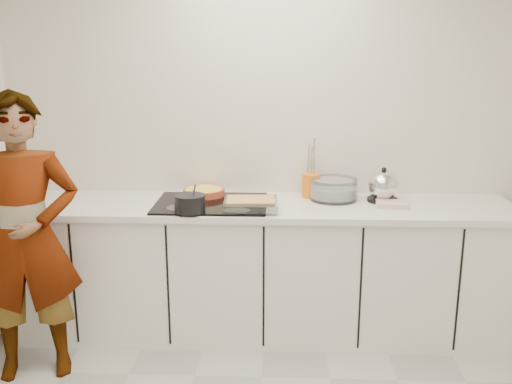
{
  "coord_description": "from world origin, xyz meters",
  "views": [
    {
      "loc": [
        0.09,
        -2.3,
        1.9
      ],
      "look_at": [
        -0.05,
        1.05,
        1.05
      ],
      "focal_mm": 40.0,
      "sensor_mm": 36.0,
      "label": 1
    }
  ],
  "objects_px": {
    "mixing_bowl": "(333,190)",
    "utensil_crock": "(311,185)",
    "saucepan": "(190,203)",
    "hob": "(211,203)",
    "tart_dish": "(204,191)",
    "baking_dish": "(251,203)",
    "cook": "(26,239)",
    "kettle": "(383,187)"
  },
  "relations": [
    {
      "from": "mixing_bowl",
      "to": "utensil_crock",
      "type": "relative_size",
      "value": 2.57
    },
    {
      "from": "mixing_bowl",
      "to": "saucepan",
      "type": "bearing_deg",
      "value": -157.8
    },
    {
      "from": "hob",
      "to": "tart_dish",
      "type": "height_order",
      "value": "tart_dish"
    },
    {
      "from": "baking_dish",
      "to": "cook",
      "type": "bearing_deg",
      "value": -163.09
    },
    {
      "from": "hob",
      "to": "baking_dish",
      "type": "distance_m",
      "value": 0.3
    },
    {
      "from": "mixing_bowl",
      "to": "cook",
      "type": "distance_m",
      "value": 1.94
    },
    {
      "from": "hob",
      "to": "utensil_crock",
      "type": "bearing_deg",
      "value": 18.5
    },
    {
      "from": "utensil_crock",
      "to": "saucepan",
      "type": "bearing_deg",
      "value": -150.2
    },
    {
      "from": "hob",
      "to": "utensil_crock",
      "type": "relative_size",
      "value": 4.47
    },
    {
      "from": "tart_dish",
      "to": "hob",
      "type": "bearing_deg",
      "value": -68.61
    },
    {
      "from": "hob",
      "to": "cook",
      "type": "height_order",
      "value": "cook"
    },
    {
      "from": "tart_dish",
      "to": "cook",
      "type": "height_order",
      "value": "cook"
    },
    {
      "from": "hob",
      "to": "cook",
      "type": "xyz_separation_m",
      "value": [
        -1.0,
        -0.53,
        -0.08
      ]
    },
    {
      "from": "kettle",
      "to": "utensil_crock",
      "type": "height_order",
      "value": "kettle"
    },
    {
      "from": "tart_dish",
      "to": "cook",
      "type": "bearing_deg",
      "value": -142.69
    },
    {
      "from": "cook",
      "to": "tart_dish",
      "type": "bearing_deg",
      "value": 21.8
    },
    {
      "from": "baking_dish",
      "to": "kettle",
      "type": "relative_size",
      "value": 1.32
    },
    {
      "from": "kettle",
      "to": "cook",
      "type": "xyz_separation_m",
      "value": [
        -2.13,
        -0.65,
        -0.17
      ]
    },
    {
      "from": "hob",
      "to": "cook",
      "type": "distance_m",
      "value": 1.14
    },
    {
      "from": "saucepan",
      "to": "baking_dish",
      "type": "relative_size",
      "value": 0.7
    },
    {
      "from": "utensil_crock",
      "to": "mixing_bowl",
      "type": "bearing_deg",
      "value": -24.41
    },
    {
      "from": "saucepan",
      "to": "utensil_crock",
      "type": "distance_m",
      "value": 0.88
    },
    {
      "from": "kettle",
      "to": "cook",
      "type": "distance_m",
      "value": 2.23
    },
    {
      "from": "utensil_crock",
      "to": "hob",
      "type": "bearing_deg",
      "value": -161.5
    },
    {
      "from": "saucepan",
      "to": "hob",
      "type": "bearing_deg",
      "value": 64.13
    },
    {
      "from": "kettle",
      "to": "mixing_bowl",
      "type": "bearing_deg",
      "value": 174.98
    },
    {
      "from": "tart_dish",
      "to": "baking_dish",
      "type": "height_order",
      "value": "baking_dish"
    },
    {
      "from": "baking_dish",
      "to": "cook",
      "type": "relative_size",
      "value": 0.2
    },
    {
      "from": "kettle",
      "to": "cook",
      "type": "bearing_deg",
      "value": -162.96
    },
    {
      "from": "hob",
      "to": "baking_dish",
      "type": "height_order",
      "value": "baking_dish"
    },
    {
      "from": "saucepan",
      "to": "utensil_crock",
      "type": "bearing_deg",
      "value": 29.8
    },
    {
      "from": "saucepan",
      "to": "baking_dish",
      "type": "bearing_deg",
      "value": 11.47
    },
    {
      "from": "baking_dish",
      "to": "mixing_bowl",
      "type": "xyz_separation_m",
      "value": [
        0.54,
        0.3,
        0.02
      ]
    },
    {
      "from": "kettle",
      "to": "hob",
      "type": "bearing_deg",
      "value": -173.64
    },
    {
      "from": "hob",
      "to": "saucepan",
      "type": "height_order",
      "value": "saucepan"
    },
    {
      "from": "mixing_bowl",
      "to": "kettle",
      "type": "xyz_separation_m",
      "value": [
        0.32,
        -0.03,
        0.03
      ]
    },
    {
      "from": "hob",
      "to": "kettle",
      "type": "bearing_deg",
      "value": 6.36
    },
    {
      "from": "baking_dish",
      "to": "utensil_crock",
      "type": "distance_m",
      "value": 0.54
    },
    {
      "from": "hob",
      "to": "tart_dish",
      "type": "xyz_separation_m",
      "value": [
        -0.07,
        0.18,
        0.03
      ]
    },
    {
      "from": "tart_dish",
      "to": "cook",
      "type": "relative_size",
      "value": 0.19
    },
    {
      "from": "saucepan",
      "to": "utensil_crock",
      "type": "relative_size",
      "value": 1.48
    },
    {
      "from": "hob",
      "to": "utensil_crock",
      "type": "xyz_separation_m",
      "value": [
        0.66,
        0.22,
        0.07
      ]
    }
  ]
}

